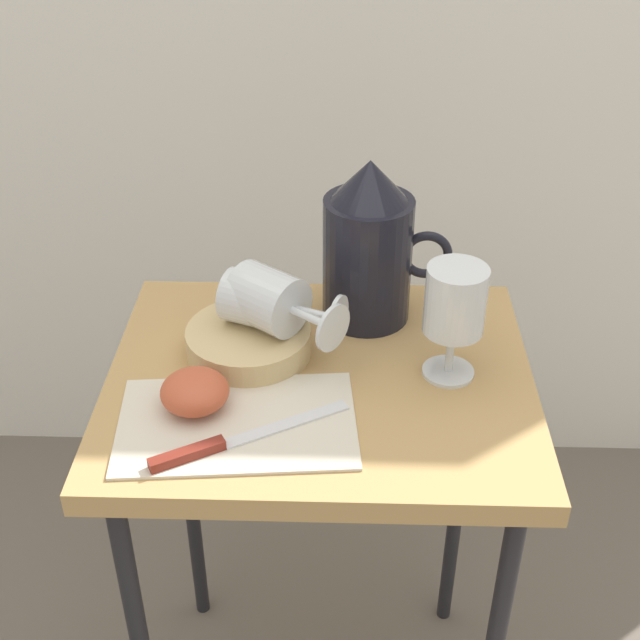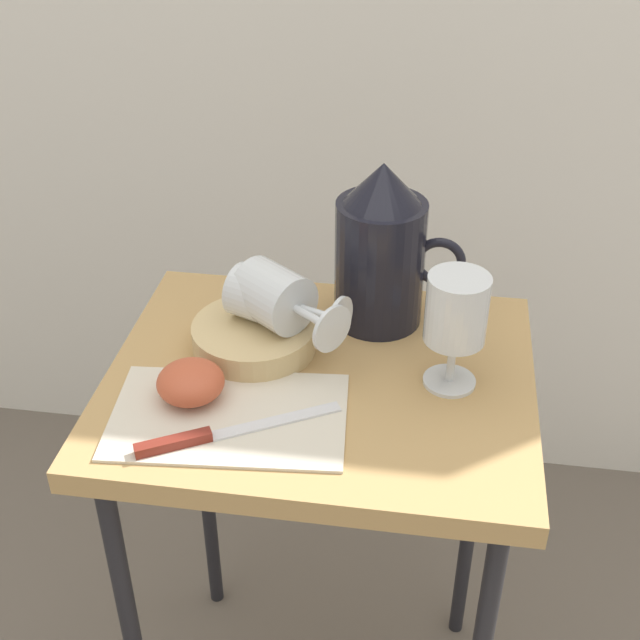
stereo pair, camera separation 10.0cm
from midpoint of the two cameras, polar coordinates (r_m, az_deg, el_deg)
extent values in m
cube|color=tan|center=(1.06, 2.72, -4.39)|extent=(0.52, 0.43, 0.03)
cylinder|color=black|center=(1.44, -5.77, -9.99)|extent=(0.02, 0.02, 0.65)
cylinder|color=black|center=(1.42, 12.27, -11.66)|extent=(0.02, 0.02, 0.65)
cube|color=beige|center=(0.98, -3.23, -6.55)|extent=(0.28, 0.19, 0.00)
cylinder|color=tan|center=(1.08, -1.81, -1.20)|extent=(0.16, 0.16, 0.03)
cylinder|color=black|center=(1.11, 6.59, 3.74)|extent=(0.12, 0.12, 0.17)
cylinder|color=orange|center=(1.13, 6.48, 2.24)|extent=(0.11, 0.11, 0.09)
cone|color=black|center=(1.06, 6.98, 9.00)|extent=(0.10, 0.10, 0.05)
torus|color=black|center=(1.11, 10.57, 3.79)|extent=(0.07, 0.01, 0.07)
cylinder|color=silver|center=(1.05, 11.37, -4.12)|extent=(0.06, 0.06, 0.00)
cylinder|color=silver|center=(1.03, 11.56, -2.70)|extent=(0.01, 0.01, 0.06)
cylinder|color=silver|center=(0.99, 12.02, 0.64)|extent=(0.07, 0.07, 0.08)
cylinder|color=orange|center=(1.00, 11.90, -0.24)|extent=(0.06, 0.06, 0.04)
cylinder|color=silver|center=(1.06, -0.96, 1.48)|extent=(0.11, 0.10, 0.07)
cylinder|color=silver|center=(1.03, 2.51, 0.39)|extent=(0.06, 0.03, 0.01)
cylinder|color=silver|center=(1.02, 4.10, -0.10)|extent=(0.03, 0.06, 0.06)
cylinder|color=silver|center=(1.06, -0.43, 1.54)|extent=(0.11, 0.11, 0.08)
cylinder|color=silver|center=(1.01, 2.35, 0.03)|extent=(0.05, 0.04, 0.01)
cylinder|color=silver|center=(1.00, 3.68, -0.69)|extent=(0.04, 0.05, 0.06)
ellipsoid|color=#C15133|center=(1.00, -5.83, -4.26)|extent=(0.08, 0.08, 0.04)
cube|color=silver|center=(0.97, 0.05, -6.91)|extent=(0.14, 0.09, 0.00)
cube|color=maroon|center=(0.94, -6.79, -8.29)|extent=(0.08, 0.05, 0.01)
camera|label=1|loc=(0.05, -87.14, 1.90)|focal=47.78mm
camera|label=2|loc=(0.05, 92.86, -1.90)|focal=47.78mm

